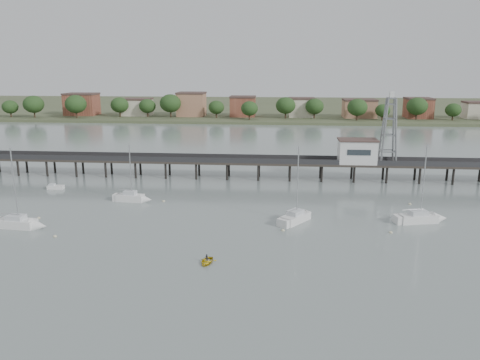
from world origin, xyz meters
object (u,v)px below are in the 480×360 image
Objects in this scene: pier at (243,162)px; sailboat_d at (425,218)px; sailboat_c at (299,216)px; sailboat_a at (24,224)px; lattice_tower at (389,131)px; yellow_dinghy at (207,263)px; white_tender at (55,187)px; sailboat_b at (135,198)px.

pier is 11.07× the size of sailboat_d.
sailboat_c is 43.88m from sailboat_a.
yellow_dinghy is (-32.48, -47.13, -11.10)m from lattice_tower.
white_tender is (-38.04, -12.74, -3.40)m from pier.
yellow_dinghy is at bearing -124.57° from lattice_tower.
sailboat_a is 64.18m from sailboat_d.
sailboat_d is 51.30m from sailboat_b.
sailboat_d reaches higher than sailboat_c.
lattice_tower reaches higher than white_tender.
yellow_dinghy is (17.80, -26.81, -0.65)m from sailboat_b.
pier is 9.68× the size of lattice_tower.
sailboat_b is at bearing 130.98° from yellow_dinghy.
sailboat_c reaches higher than pier.
pier reaches higher than white_tender.
lattice_tower is 4.73× the size of white_tender.
white_tender is (-19.27, 7.58, -0.26)m from sailboat_b.
sailboat_b is (-50.74, 7.51, 0.01)m from sailboat_d.
sailboat_a is at bearing -124.01° from sailboat_b.
sailboat_d is at bearing -89.03° from lattice_tower.
pier is at bearing 96.22° from yellow_dinghy.
yellow_dinghy is (-12.54, -18.40, -0.64)m from sailboat_c.
sailboat_b reaches higher than yellow_dinghy.
pier is at bearing 125.62° from sailboat_d.
yellow_dinghy is at bearing -14.79° from sailboat_a.
sailboat_d is (20.40, 0.89, -0.00)m from sailboat_c.
pier reaches higher than yellow_dinghy.
white_tender is 1.12× the size of yellow_dinghy.
pier is at bearing -180.00° from lattice_tower.
yellow_dinghy is at bearing -178.56° from sailboat_c.
sailboat_a is (-43.23, -7.51, -0.00)m from sailboat_c.
sailboat_b reaches higher than pier.
pier is 13.25× the size of sailboat_b.
sailboat_c is 52.12m from white_tender.
lattice_tower is 58.30m from yellow_dinghy.
sailboat_d is (63.63, 8.40, -0.00)m from sailboat_a.
sailboat_d is (31.97, -27.84, -3.15)m from pier.
sailboat_b is at bearing 158.25° from sailboat_d.
sailboat_a is 24.35m from white_tender.
white_tender is (-49.61, 15.99, -0.25)m from sailboat_c.
sailboat_a is at bearing -150.15° from lattice_tower.
sailboat_a is at bearing 167.86° from yellow_dinghy.
sailboat_c reaches higher than sailboat_b.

